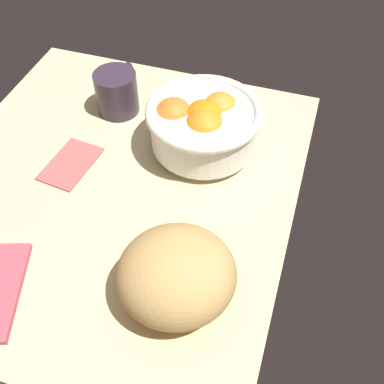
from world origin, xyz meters
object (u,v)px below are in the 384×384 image
(fruit_bowl, at_px, (203,123))
(napkin_folded, at_px, (70,163))
(bread_loaf, at_px, (176,275))
(mug, at_px, (117,91))

(fruit_bowl, relative_size, napkin_folded, 1.79)
(bread_loaf, bearing_deg, mug, 34.46)
(fruit_bowl, bearing_deg, mug, 72.99)
(fruit_bowl, bearing_deg, bread_loaf, -169.85)
(fruit_bowl, xyz_separation_m, bread_loaf, (-0.30, -0.05, -0.01))
(bread_loaf, relative_size, mug, 1.32)
(mug, bearing_deg, fruit_bowl, -107.01)
(bread_loaf, xyz_separation_m, napkin_folded, (0.19, 0.27, -0.05))
(bread_loaf, xyz_separation_m, mug, (0.36, 0.25, -0.01))
(mug, bearing_deg, napkin_folded, 173.00)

